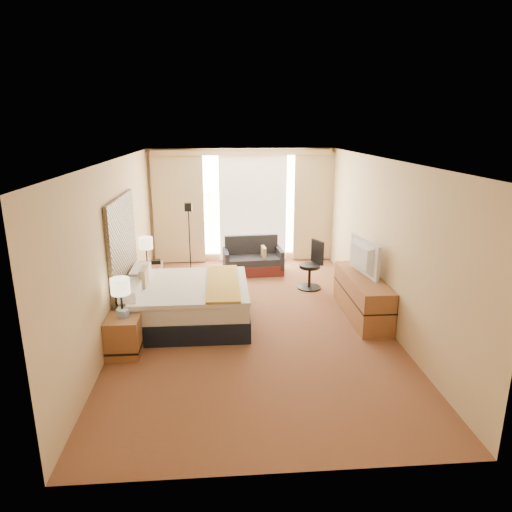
{
  "coord_description": "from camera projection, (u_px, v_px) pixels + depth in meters",
  "views": [
    {
      "loc": [
        -0.49,
        -6.96,
        3.09
      ],
      "look_at": [
        0.09,
        0.4,
        0.97
      ],
      "focal_mm": 32.0,
      "sensor_mm": 36.0,
      "label": 1
    }
  ],
  "objects": [
    {
      "name": "floor_lamp",
      "position": [
        189.0,
        225.0,
        9.38
      ],
      "size": [
        0.2,
        0.2,
        1.58
      ],
      "color": "black",
      "rests_on": "floor"
    },
    {
      "name": "nightstand_left",
      "position": [
        124.0,
        336.0,
        6.34
      ],
      "size": [
        0.45,
        0.52,
        0.55
      ],
      "primitive_type": "cube",
      "color": "#976537",
      "rests_on": "floor"
    },
    {
      "name": "headboard",
      "position": [
        123.0,
        244.0,
        7.25
      ],
      "size": [
        0.06,
        1.85,
        1.5
      ],
      "primitive_type": "cube",
      "color": "black",
      "rests_on": "wall_left"
    },
    {
      "name": "television",
      "position": [
        359.0,
        257.0,
        7.57
      ],
      "size": [
        0.28,
        1.01,
        0.58
      ],
      "primitive_type": "imported",
      "rotation": [
        0.0,
        0.0,
        1.72
      ],
      "color": "black",
      "rests_on": "media_dresser"
    },
    {
      "name": "lamp_left",
      "position": [
        120.0,
        287.0,
        6.2
      ],
      "size": [
        0.26,
        0.26,
        0.55
      ],
      "color": "black",
      "rests_on": "nightstand_left"
    },
    {
      "name": "floor",
      "position": [
        253.0,
        319.0,
        7.56
      ],
      "size": [
        4.2,
        7.0,
        0.02
      ],
      "primitive_type": "cube",
      "color": "#552118",
      "rests_on": "ground"
    },
    {
      "name": "bed",
      "position": [
        187.0,
        302.0,
        7.36
      ],
      "size": [
        1.93,
        1.76,
        0.94
      ],
      "color": "black",
      "rests_on": "floor"
    },
    {
      "name": "ceiling",
      "position": [
        252.0,
        160.0,
        6.85
      ],
      "size": [
        4.2,
        7.0,
        0.02
      ],
      "primitive_type": "cube",
      "color": "white",
      "rests_on": "wall_back"
    },
    {
      "name": "curtains",
      "position": [
        242.0,
        202.0,
        10.42
      ],
      "size": [
        4.12,
        0.19,
        2.56
      ],
      "color": "#C6B08C",
      "rests_on": "floor"
    },
    {
      "name": "media_dresser",
      "position": [
        362.0,
        296.0,
        7.6
      ],
      "size": [
        0.5,
        1.8,
        0.7
      ],
      "primitive_type": "cube",
      "color": "#976537",
      "rests_on": "floor"
    },
    {
      "name": "tissue_box",
      "position": [
        123.0,
        314.0,
        6.27
      ],
      "size": [
        0.15,
        0.15,
        0.11
      ],
      "primitive_type": "cube",
      "rotation": [
        0.0,
        0.0,
        -0.36
      ],
      "color": "#89A2D4",
      "rests_on": "nightstand_left"
    },
    {
      "name": "telephone",
      "position": [
        156.0,
        262.0,
        8.72
      ],
      "size": [
        0.19,
        0.16,
        0.07
      ],
      "primitive_type": "cube",
      "rotation": [
        0.0,
        0.0,
        0.09
      ],
      "color": "black",
      "rests_on": "nightstand_right"
    },
    {
      "name": "window",
      "position": [
        253.0,
        205.0,
        10.54
      ],
      "size": [
        2.3,
        0.02,
        2.3
      ],
      "primitive_type": "cube",
      "color": "white",
      "rests_on": "wall_back"
    },
    {
      "name": "wall_left",
      "position": [
        117.0,
        246.0,
        7.05
      ],
      "size": [
        0.02,
        7.0,
        2.6
      ],
      "primitive_type": "cube",
      "color": "#CDB67D",
      "rests_on": "ground"
    },
    {
      "name": "lamp_right",
      "position": [
        146.0,
        244.0,
        8.5
      ],
      "size": [
        0.26,
        0.26,
        0.54
      ],
      "color": "black",
      "rests_on": "nightstand_right"
    },
    {
      "name": "wall_front",
      "position": [
        282.0,
        346.0,
        3.85
      ],
      "size": [
        4.2,
        0.02,
        2.6
      ],
      "primitive_type": "cube",
      "color": "#CDB67D",
      "rests_on": "ground"
    },
    {
      "name": "desk_chair",
      "position": [
        312.0,
        267.0,
        8.91
      ],
      "size": [
        0.48,
        0.47,
        0.95
      ],
      "rotation": [
        0.0,
        0.0,
        0.39
      ],
      "color": "black",
      "rests_on": "floor"
    },
    {
      "name": "wall_right",
      "position": [
        382.0,
        241.0,
        7.36
      ],
      "size": [
        0.02,
        7.0,
        2.6
      ],
      "primitive_type": "cube",
      "color": "#CDB67D",
      "rests_on": "ground"
    },
    {
      "name": "wall_back",
      "position": [
        242.0,
        206.0,
        10.56
      ],
      "size": [
        4.2,
        0.02,
        2.6
      ],
      "primitive_type": "cube",
      "color": "#CDB67D",
      "rests_on": "ground"
    },
    {
      "name": "loveseat",
      "position": [
        253.0,
        261.0,
        9.89
      ],
      "size": [
        1.31,
        0.76,
        0.79
      ],
      "rotation": [
        0.0,
        0.0,
        0.07
      ],
      "color": "#571D18",
      "rests_on": "floor"
    },
    {
      "name": "nightstand_right",
      "position": [
        150.0,
        278.0,
        8.74
      ],
      "size": [
        0.45,
        0.52,
        0.55
      ],
      "primitive_type": "cube",
      "color": "#976537",
      "rests_on": "floor"
    }
  ]
}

